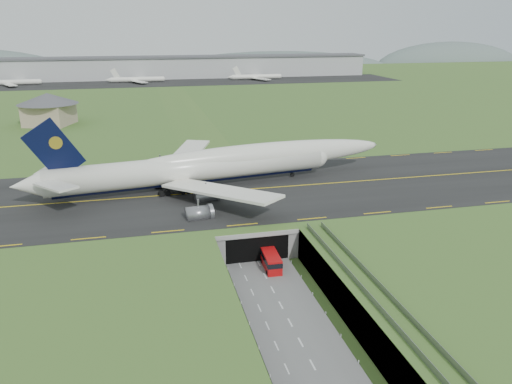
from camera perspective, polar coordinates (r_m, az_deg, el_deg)
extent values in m
plane|color=#386127|center=(87.61, 1.39, -10.28)|extent=(900.00, 900.00, 0.00)
cube|color=gray|center=(86.21, 1.41, -8.53)|extent=(800.00, 800.00, 6.00)
cube|color=slate|center=(81.30, 2.76, -12.68)|extent=(12.00, 75.00, 0.20)
cube|color=black|center=(114.85, -2.73, 0.15)|extent=(800.00, 44.00, 0.18)
cube|color=gray|center=(102.11, -1.27, -2.56)|extent=(16.00, 22.00, 1.00)
cube|color=gray|center=(101.93, -5.12, -4.19)|extent=(2.00, 22.00, 6.00)
cube|color=gray|center=(104.59, 2.50, -3.52)|extent=(2.00, 22.00, 6.00)
cube|color=black|center=(98.73, -0.65, -5.20)|extent=(12.00, 12.00, 5.00)
cube|color=#A8A8A3|center=(92.08, 0.17, -4.91)|extent=(17.00, 0.50, 0.80)
cube|color=#A8A8A3|center=(73.27, 13.75, -11.84)|extent=(3.00, 53.00, 0.50)
cube|color=gray|center=(72.33, 12.79, -11.50)|extent=(0.06, 53.00, 1.00)
cube|color=gray|center=(73.50, 14.79, -11.16)|extent=(0.06, 53.00, 1.00)
cylinder|color=#A8A8A3|center=(68.02, 17.28, -17.81)|extent=(0.90, 0.90, 5.60)
cylinder|color=#A8A8A3|center=(76.69, 12.73, -12.89)|extent=(0.90, 0.90, 5.60)
cylinder|color=#A8A8A3|center=(86.16, 9.28, -8.96)|extent=(0.90, 0.90, 5.60)
cylinder|color=white|center=(115.80, -7.33, 2.66)|extent=(64.43, 15.18, 6.04)
sphere|color=white|center=(127.13, 6.85, 4.11)|extent=(6.71, 6.71, 5.92)
cone|color=white|center=(112.96, -24.74, 0.67)|extent=(7.37, 6.63, 5.74)
ellipsoid|color=white|center=(120.66, 0.66, 4.13)|extent=(65.78, 14.91, 6.35)
ellipsoid|color=black|center=(126.52, 6.49, 4.40)|extent=(4.57, 3.22, 2.12)
cylinder|color=black|center=(116.46, -7.28, 1.55)|extent=(60.75, 11.25, 2.54)
cube|color=white|center=(130.67, -8.17, 4.02)|extent=(16.64, 28.74, 2.54)
cube|color=white|center=(119.15, -22.00, 2.61)|extent=(7.52, 11.22, 0.97)
cube|color=white|center=(102.62, -4.17, 0.14)|extent=(22.71, 26.33, 2.54)
cube|color=white|center=(105.49, -21.93, 0.68)|extent=(9.57, 10.90, 0.97)
cube|color=black|center=(110.93, -22.07, 4.53)|extent=(11.97, 2.28, 13.37)
cylinder|color=gold|center=(110.62, -21.92, 5.27)|extent=(2.71, 1.03, 2.64)
cylinder|color=slate|center=(125.41, -7.98, 2.03)|extent=(5.31, 3.79, 3.12)
cylinder|color=slate|center=(133.89, -10.86, 2.93)|extent=(5.31, 3.79, 3.12)
cylinder|color=slate|center=(108.82, -5.71, -0.45)|extent=(5.31, 3.79, 3.12)
cylinder|color=slate|center=(98.72, -6.60, -2.49)|extent=(5.31, 3.79, 3.12)
cylinder|color=black|center=(125.41, 4.19, 2.00)|extent=(1.10, 0.62, 1.04)
cube|color=black|center=(116.06, -9.28, 0.51)|extent=(6.56, 7.36, 1.32)
cube|color=#B30B0D|center=(91.42, 1.73, -7.86)|extent=(2.88, 7.10, 2.80)
cube|color=black|center=(91.17, 1.73, -7.54)|extent=(2.94, 7.19, 0.93)
cube|color=black|center=(91.94, 1.72, -8.51)|extent=(2.68, 6.62, 0.47)
cylinder|color=black|center=(89.65, 1.29, -9.20)|extent=(0.36, 0.85, 0.84)
cylinder|color=black|center=(93.71, 0.68, -7.90)|extent=(0.36, 0.85, 0.84)
cylinder|color=black|center=(90.14, 2.82, -9.05)|extent=(0.36, 0.85, 0.84)
cylinder|color=black|center=(94.19, 2.13, -7.77)|extent=(0.36, 0.85, 0.84)
cube|color=tan|center=(207.87, -22.54, 8.19)|extent=(19.23, 19.23, 8.10)
cone|color=#4C4C51|center=(207.02, -22.75, 9.84)|extent=(28.21, 28.21, 4.05)
cube|color=#B2B2B2|center=(375.87, -10.54, 13.79)|extent=(300.00, 22.00, 15.00)
cube|color=#4C4C51|center=(375.38, -10.61, 14.93)|extent=(302.00, 24.00, 1.20)
cube|color=black|center=(346.70, -10.18, 12.21)|extent=(320.00, 50.00, 0.08)
cylinder|color=white|center=(359.37, -26.20, 11.19)|extent=(34.00, 3.20, 3.20)
cylinder|color=white|center=(350.91, -13.43, 12.42)|extent=(34.00, 3.20, 3.20)
cylinder|color=white|center=(360.51, 0.04, 13.05)|extent=(34.00, 3.20, 3.20)
ellipsoid|color=slate|center=(525.28, 2.26, 13.40)|extent=(260.00, 91.00, 44.00)
ellipsoid|color=slate|center=(609.74, 21.19, 12.91)|extent=(180.00, 63.00, 60.00)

